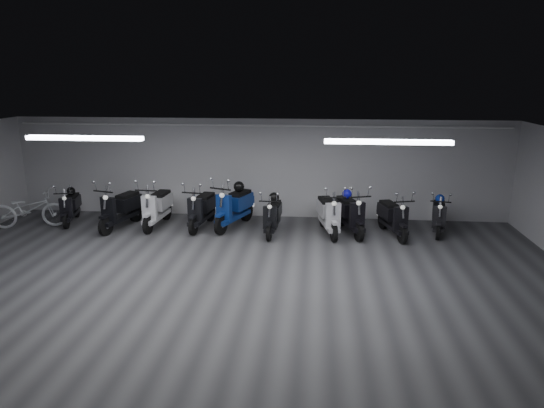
# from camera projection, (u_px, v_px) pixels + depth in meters

# --- Properties ---
(floor) EXTENTS (14.00, 10.00, 0.01)m
(floor) POSITION_uv_depth(u_px,v_px,m) (226.00, 291.00, 9.07)
(floor) COLOR #39393B
(floor) RESTS_ON ground
(ceiling) EXTENTS (14.00, 10.00, 0.01)m
(ceiling) POSITION_uv_depth(u_px,v_px,m) (222.00, 144.00, 8.33)
(ceiling) COLOR gray
(ceiling) RESTS_ON ground
(back_wall) EXTENTS (14.00, 0.01, 2.80)m
(back_wall) POSITION_uv_depth(u_px,v_px,m) (258.00, 168.00, 13.51)
(back_wall) COLOR #AFAEB1
(back_wall) RESTS_ON ground
(front_wall) EXTENTS (14.00, 0.01, 2.80)m
(front_wall) POSITION_uv_depth(u_px,v_px,m) (107.00, 401.00, 3.89)
(front_wall) COLOR #AFAEB1
(front_wall) RESTS_ON ground
(fluor_strip_left) EXTENTS (2.40, 0.18, 0.08)m
(fluor_strip_left) POSITION_uv_depth(u_px,v_px,m) (85.00, 138.00, 9.58)
(fluor_strip_left) COLOR white
(fluor_strip_left) RESTS_ON ceiling
(fluor_strip_right) EXTENTS (2.40, 0.18, 0.08)m
(fluor_strip_right) POSITION_uv_depth(u_px,v_px,m) (388.00, 142.00, 9.04)
(fluor_strip_right) COLOR white
(fluor_strip_right) RESTS_ON ceiling
(conduit) EXTENTS (13.60, 0.05, 0.05)m
(conduit) POSITION_uv_depth(u_px,v_px,m) (257.00, 125.00, 13.10)
(conduit) COLOR white
(conduit) RESTS_ON back_wall
(scooter_0) EXTENTS (0.88, 1.68, 1.19)m
(scooter_0) POSITION_uv_depth(u_px,v_px,m) (70.00, 202.00, 13.07)
(scooter_0) COLOR black
(scooter_0) RESTS_ON floor
(scooter_1) EXTENTS (1.11, 2.01, 1.42)m
(scooter_1) POSITION_uv_depth(u_px,v_px,m) (120.00, 202.00, 12.57)
(scooter_1) COLOR black
(scooter_1) RESTS_ON floor
(scooter_2) EXTENTS (0.77, 1.95, 1.42)m
(scooter_2) POSITION_uv_depth(u_px,v_px,m) (157.00, 201.00, 12.72)
(scooter_2) COLOR silver
(scooter_2) RESTS_ON floor
(scooter_3) EXTENTS (0.86, 1.91, 1.37)m
(scooter_3) POSITION_uv_depth(u_px,v_px,m) (202.00, 203.00, 12.61)
(scooter_3) COLOR black
(scooter_3) RESTS_ON floor
(scooter_4) EXTENTS (1.34, 2.11, 1.49)m
(scooter_4) POSITION_uv_depth(u_px,v_px,m) (234.00, 201.00, 12.62)
(scooter_4) COLOR navy
(scooter_4) RESTS_ON floor
(scooter_5) EXTENTS (0.66, 1.71, 1.25)m
(scooter_5) POSITION_uv_depth(u_px,v_px,m) (273.00, 211.00, 12.15)
(scooter_5) COLOR black
(scooter_5) RESTS_ON floor
(scooter_6) EXTENTS (0.99, 1.95, 1.39)m
(scooter_6) POSITION_uv_depth(u_px,v_px,m) (329.00, 208.00, 12.13)
(scooter_6) COLOR #BCBBBF
(scooter_6) RESTS_ON floor
(scooter_7) EXTENTS (1.16, 1.97, 1.39)m
(scooter_7) POSITION_uv_depth(u_px,v_px,m) (350.00, 207.00, 12.16)
(scooter_7) COLOR black
(scooter_7) RESTS_ON floor
(scooter_8) EXTENTS (1.03, 1.84, 1.30)m
(scooter_8) POSITION_uv_depth(u_px,v_px,m) (393.00, 211.00, 11.99)
(scooter_8) COLOR black
(scooter_8) RESTS_ON floor
(scooter_9) EXTENTS (0.88, 1.70, 1.21)m
(scooter_9) POSITION_uv_depth(u_px,v_px,m) (439.00, 211.00, 12.20)
(scooter_9) COLOR black
(scooter_9) RESTS_ON floor
(bicycle) EXTENTS (2.01, 1.16, 1.23)m
(bicycle) POSITION_uv_depth(u_px,v_px,m) (28.00, 205.00, 12.68)
(bicycle) COLOR white
(bicycle) RESTS_ON floor
(helmet_0) EXTENTS (0.29, 0.29, 0.29)m
(helmet_0) POSITION_uv_depth(u_px,v_px,m) (239.00, 187.00, 12.78)
(helmet_0) COLOR black
(helmet_0) RESTS_ON scooter_4
(helmet_1) EXTENTS (0.23, 0.23, 0.23)m
(helmet_1) POSITION_uv_depth(u_px,v_px,m) (71.00, 191.00, 13.22)
(helmet_1) COLOR black
(helmet_1) RESTS_ON scooter_0
(helmet_2) EXTENTS (0.25, 0.25, 0.25)m
(helmet_2) POSITION_uv_depth(u_px,v_px,m) (347.00, 194.00, 12.33)
(helmet_2) COLOR #0F0E9F
(helmet_2) RESTS_ON scooter_7
(helmet_3) EXTENTS (0.27, 0.27, 0.27)m
(helmet_3) POSITION_uv_depth(u_px,v_px,m) (274.00, 198.00, 12.29)
(helmet_3) COLOR black
(helmet_3) RESTS_ON scooter_5
(helmet_4) EXTENTS (0.23, 0.23, 0.23)m
(helmet_4) POSITION_uv_depth(u_px,v_px,m) (440.00, 199.00, 12.34)
(helmet_4) COLOR #0E2A9B
(helmet_4) RESTS_ON scooter_9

